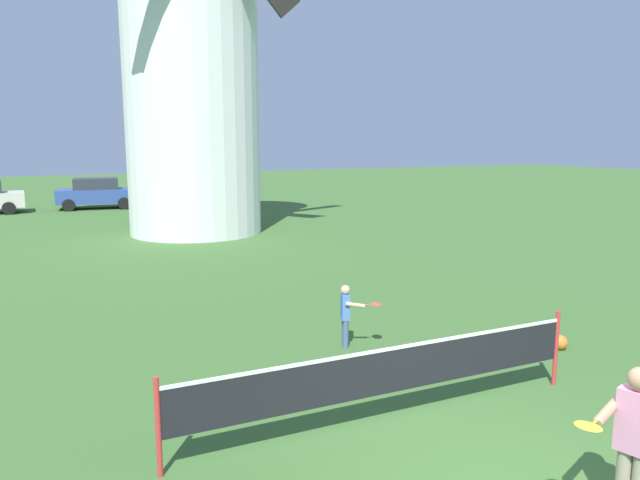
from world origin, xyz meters
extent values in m
cylinder|color=white|center=(1.23, 17.92, 5.96)|extent=(4.86, 4.86, 11.93)
cylinder|color=red|center=(-3.07, 1.59, 0.55)|extent=(0.06, 0.06, 1.10)
cylinder|color=red|center=(2.51, 1.59, 0.55)|extent=(0.06, 0.06, 1.10)
cube|color=black|center=(-0.28, 1.59, 0.68)|extent=(5.54, 0.01, 0.55)
cube|color=white|center=(-0.28, 1.59, 0.97)|extent=(5.54, 0.02, 0.04)
cube|color=pink|center=(0.76, -0.97, 0.97)|extent=(0.27, 0.37, 0.60)
cylinder|color=tan|center=(0.51, -0.85, 1.06)|extent=(0.46, 0.23, 0.17)
cylinder|color=yellow|center=(0.34, -0.91, 1.06)|extent=(0.22, 0.09, 0.04)
ellipsoid|color=yellow|center=(0.13, -0.97, 1.06)|extent=(0.24, 0.28, 0.03)
cylinder|color=slate|center=(0.54, 4.36, 0.24)|extent=(0.10, 0.10, 0.49)
cylinder|color=slate|center=(0.49, 4.23, 0.24)|extent=(0.10, 0.10, 0.49)
cube|color=#4C7AD1|center=(0.52, 4.29, 0.70)|extent=(0.20, 0.27, 0.43)
sphere|color=#DBB28E|center=(0.52, 4.29, 1.00)|extent=(0.16, 0.16, 0.16)
cylinder|color=#DBB28E|center=(0.57, 4.44, 0.68)|extent=(0.07, 0.07, 0.32)
cylinder|color=#DBB28E|center=(0.61, 4.12, 0.77)|extent=(0.34, 0.17, 0.12)
cylinder|color=#D84C33|center=(0.74, 4.08, 0.77)|extent=(0.22, 0.09, 0.04)
ellipsoid|color=#D84C33|center=(0.94, 4.01, 0.77)|extent=(0.25, 0.28, 0.03)
sphere|color=orange|center=(3.73, 2.63, 0.13)|extent=(0.25, 0.25, 0.25)
cylinder|color=black|center=(-5.53, 28.76, 0.30)|extent=(0.60, 0.20, 0.60)
cylinder|color=black|center=(-5.49, 27.06, 0.30)|extent=(0.60, 0.20, 0.60)
cube|color=#334C99|center=(-1.50, 27.99, 0.65)|extent=(3.98, 2.10, 0.70)
cube|color=#2D333D|center=(-1.50, 27.99, 1.28)|extent=(2.28, 1.71, 0.56)
cylinder|color=black|center=(-0.12, 28.70, 0.30)|extent=(0.62, 0.24, 0.60)
cylinder|color=black|center=(-0.30, 27.01, 0.30)|extent=(0.62, 0.24, 0.60)
cylinder|color=black|center=(-2.70, 28.97, 0.30)|extent=(0.62, 0.24, 0.60)
cylinder|color=black|center=(-2.88, 27.28, 0.30)|extent=(0.62, 0.24, 0.60)
cube|color=red|center=(3.11, 27.71, 0.65)|extent=(4.28, 1.72, 0.70)
cube|color=#2D333D|center=(3.11, 27.71, 1.28)|extent=(2.40, 1.51, 0.56)
cylinder|color=black|center=(4.56, 28.57, 0.30)|extent=(0.60, 0.18, 0.60)
cylinder|color=black|center=(4.57, 26.87, 0.30)|extent=(0.60, 0.18, 0.60)
cylinder|color=black|center=(1.66, 28.55, 0.30)|extent=(0.60, 0.18, 0.60)
cylinder|color=black|center=(1.67, 26.85, 0.30)|extent=(0.60, 0.18, 0.60)
camera|label=1|loc=(-3.98, -4.31, 3.49)|focal=33.33mm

